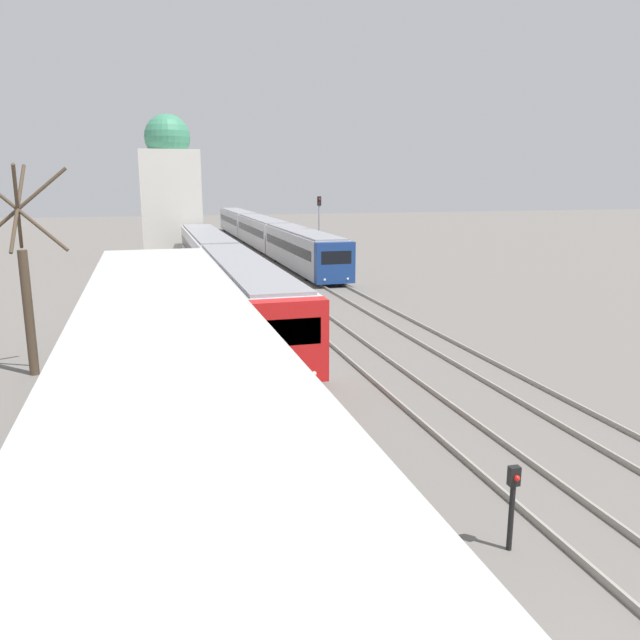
# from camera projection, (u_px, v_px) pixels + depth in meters

# --- Properties ---
(platform_canopy) EXTENTS (4.00, 24.78, 2.82)m
(platform_canopy) POSITION_uv_depth(u_px,v_px,m) (166.00, 308.00, 14.91)
(platform_canopy) COLOR beige
(platform_canopy) RESTS_ON station_platform
(person_on_platform) EXTENTS (0.40, 0.40, 1.66)m
(person_on_platform) POSITION_uv_depth(u_px,v_px,m) (216.00, 376.00, 15.31)
(person_on_platform) COLOR #2D2D33
(person_on_platform) RESTS_ON station_platform
(train_near) EXTENTS (2.53, 34.70, 3.06)m
(train_near) POSITION_uv_depth(u_px,v_px,m) (222.00, 268.00, 35.75)
(train_near) COLOR red
(train_near) RESTS_ON ground_plane
(train_far) EXTENTS (2.53, 49.77, 2.97)m
(train_far) POSITION_uv_depth(u_px,v_px,m) (263.00, 231.00, 62.01)
(train_far) COLOR navy
(train_far) RESTS_ON ground_plane
(signal_post_near) EXTENTS (0.20, 0.21, 1.64)m
(signal_post_near) POSITION_uv_depth(u_px,v_px,m) (513.00, 498.00, 11.16)
(signal_post_near) COLOR black
(signal_post_near) RESTS_ON ground_plane
(signal_mast_far) EXTENTS (0.28, 0.29, 5.42)m
(signal_mast_far) POSITION_uv_depth(u_px,v_px,m) (319.00, 223.00, 47.63)
(signal_mast_far) COLOR gray
(signal_mast_far) RESTS_ON ground_plane
(distant_domed_building) EXTENTS (4.95, 4.95, 12.06)m
(distant_domed_building) POSITION_uv_depth(u_px,v_px,m) (170.00, 192.00, 53.45)
(distant_domed_building) COLOR silver
(distant_domed_building) RESTS_ON ground_plane
(bare_tree_background) EXTENTS (3.25, 2.02, 7.13)m
(bare_tree_background) POSITION_uv_depth(u_px,v_px,m) (25.00, 280.00, 20.95)
(bare_tree_background) COLOR #4C3D2D
(bare_tree_background) RESTS_ON ground_plane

